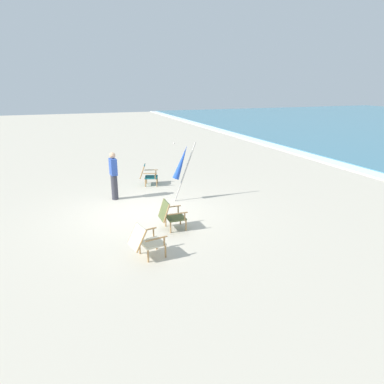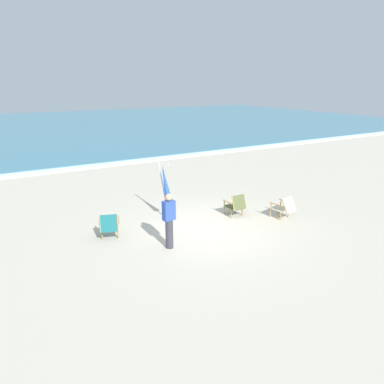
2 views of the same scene
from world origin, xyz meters
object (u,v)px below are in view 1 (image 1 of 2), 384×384
object	(u,v)px
beach_chair_far_center	(170,214)
person_near_chairs	(114,176)
umbrella_furled_blue	(182,163)
beach_chair_back_left	(147,174)
beach_chair_back_right	(145,240)

from	to	relation	value
beach_chair_far_center	person_near_chairs	size ratio (longest dim) A/B	0.50
person_near_chairs	umbrella_furled_blue	bearing A→B (deg)	67.06
beach_chair_far_center	beach_chair_back_left	xyz separation A→B (m)	(-4.42, 0.42, -0.00)
beach_chair_back_right	person_near_chairs	size ratio (longest dim) A/B	0.52
beach_chair_back_left	beach_chair_back_right	bearing A→B (deg)	-13.79
beach_chair_back_right	umbrella_furled_blue	bearing A→B (deg)	149.66
beach_chair_back_left	umbrella_furled_blue	distance (m)	2.46
person_near_chairs	beach_chair_back_left	bearing A→B (deg)	131.91
beach_chair_far_center	beach_chair_back_left	size ratio (longest dim) A/B	1.00
umbrella_furled_blue	beach_chair_back_left	bearing A→B (deg)	-163.14
beach_chair_back_right	umbrella_furled_blue	size ratio (longest dim) A/B	0.42
beach_chair_far_center	beach_chair_back_right	size ratio (longest dim) A/B	0.97
beach_chair_back_left	umbrella_furled_blue	bearing A→B (deg)	16.86
beach_chair_back_left	beach_chair_far_center	bearing A→B (deg)	-5.41
person_near_chairs	beach_chair_back_right	bearing A→B (deg)	0.51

